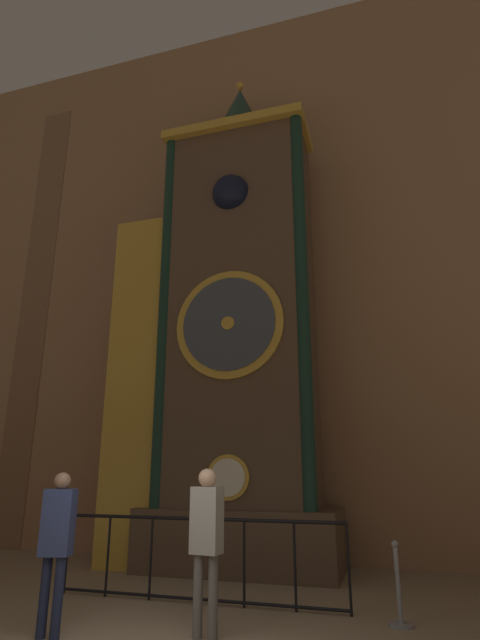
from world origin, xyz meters
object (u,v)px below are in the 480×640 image
object	(u,v)px
stanchion_post	(399,599)
visitor_far	(207,532)
clock_tower	(222,333)
visitor_near	(57,536)

from	to	relation	value
stanchion_post	visitor_far	bearing A→B (deg)	-151.88
clock_tower	visitor_far	bearing A→B (deg)	-73.06
clock_tower	visitor_near	size ratio (longest dim) A/B	6.19
visitor_near	visitor_far	distance (m)	1.73
stanchion_post	visitor_near	bearing A→B (deg)	-156.57
visitor_far	visitor_near	bearing A→B (deg)	-155.74
visitor_near	stanchion_post	bearing A→B (deg)	8.32
clock_tower	visitor_near	world-z (taller)	clock_tower
clock_tower	stanchion_post	bearing A→B (deg)	-38.74
clock_tower	stanchion_post	size ratio (longest dim) A/B	11.45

